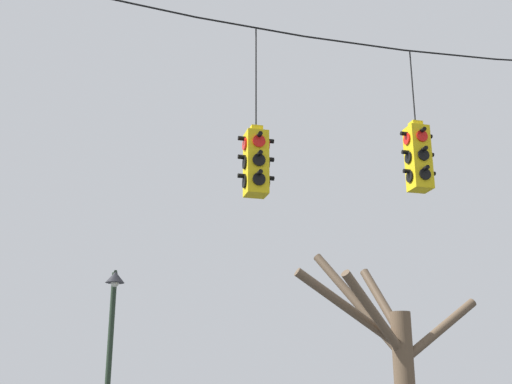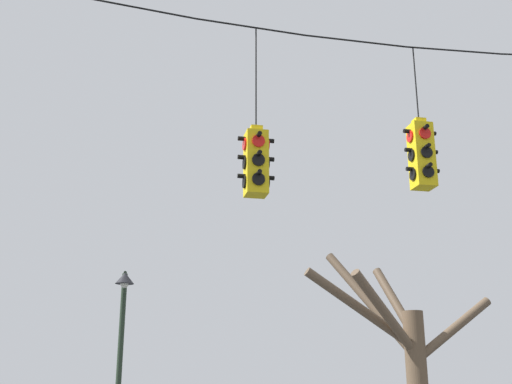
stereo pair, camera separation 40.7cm
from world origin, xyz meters
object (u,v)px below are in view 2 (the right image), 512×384
Objects in this scene: traffic_light_over_intersection at (421,155)px; bare_tree at (406,359)px; street_lamp at (121,337)px; traffic_light_near_right_pole at (256,162)px.

bare_tree is (1.84, 5.11, -3.07)m from traffic_light_over_intersection.
street_lamp is 0.82× the size of bare_tree.
traffic_light_over_intersection is 0.58× the size of street_lamp.
street_lamp is 6.54m from bare_tree.
traffic_light_over_intersection reaches higher than street_lamp.
traffic_light_near_right_pole is 2.84m from traffic_light_over_intersection.
traffic_light_near_right_pole is 7.43m from bare_tree.
street_lamp is at bearing 110.58° from traffic_light_near_right_pole.
traffic_light_near_right_pole is 0.65× the size of street_lamp.
traffic_light_near_right_pole reaches higher than bare_tree.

